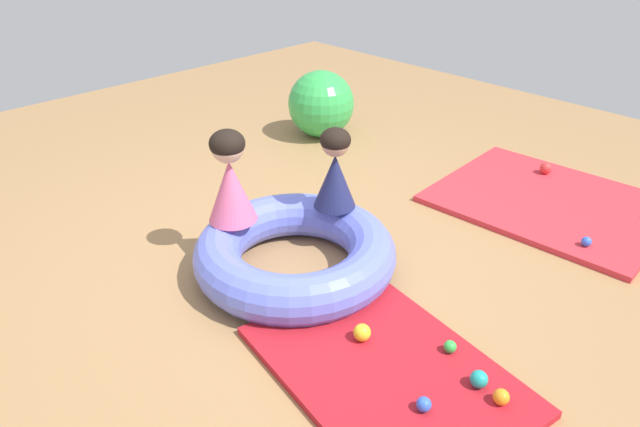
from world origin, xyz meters
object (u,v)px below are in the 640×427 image
object	(u,v)px
play_ball_yellow	(362,333)
play_ball_blue_second	(424,404)
child_in_navy	(335,169)
play_ball_teal	(479,379)
play_ball_orange	(501,397)
child_in_pink	(230,177)
exercise_ball_large	(321,104)
play_ball_green	(450,347)
play_ball_red	(546,168)
inflatable_cushion	(295,253)
play_ball_blue	(586,242)

from	to	relation	value
play_ball_yellow	play_ball_blue_second	bearing A→B (deg)	-16.35
child_in_navy	play_ball_yellow	distance (m)	1.04
play_ball_teal	play_ball_orange	world-z (taller)	play_ball_teal
play_ball_teal	play_ball_blue_second	world-z (taller)	play_ball_teal
play_ball_teal	play_ball_blue_second	size ratio (longest dim) A/B	1.22
play_ball_yellow	play_ball_blue_second	distance (m)	0.49
child_in_pink	play_ball_blue_second	size ratio (longest dim) A/B	8.44
play_ball_blue_second	exercise_ball_large	distance (m)	3.23
child_in_pink	play_ball_orange	xyz separation A→B (m)	(1.73, 0.09, -0.46)
play_ball_green	play_ball_red	xyz separation A→B (m)	(-0.62, 2.16, 0.01)
inflatable_cushion	exercise_ball_large	world-z (taller)	exercise_ball_large
play_ball_blue	play_ball_green	bearing A→B (deg)	-91.83
play_ball_orange	exercise_ball_large	xyz separation A→B (m)	(-2.79, 1.66, 0.22)
child_in_navy	play_ball_yellow	bearing A→B (deg)	153.14
play_ball_teal	play_ball_orange	xyz separation A→B (m)	(0.12, -0.02, -0.00)
play_ball_blue_second	play_ball_orange	bearing A→B (deg)	52.14
inflatable_cushion	child_in_navy	world-z (taller)	child_in_navy
play_ball_yellow	play_ball_teal	size ratio (longest dim) A/B	1.08
play_ball_blue	exercise_ball_large	bearing A→B (deg)	175.82
play_ball_blue	play_ball_teal	size ratio (longest dim) A/B	0.78
child_in_pink	exercise_ball_large	bearing A→B (deg)	-52.74
play_ball_orange	exercise_ball_large	world-z (taller)	exercise_ball_large
play_ball_green	exercise_ball_large	bearing A→B (deg)	147.68
play_ball_red	play_ball_blue_second	distance (m)	2.64
child_in_pink	play_ball_red	xyz separation A→B (m)	(0.77, 2.36, -0.45)
child_in_pink	play_ball_green	distance (m)	1.48
play_ball_orange	play_ball_blue_second	world-z (taller)	play_ball_orange
inflatable_cushion	child_in_pink	size ratio (longest dim) A/B	2.10
play_ball_red	play_ball_orange	bearing A→B (deg)	-67.11
play_ball_red	play_ball_blue_second	world-z (taller)	play_ball_red
play_ball_teal	exercise_ball_large	world-z (taller)	exercise_ball_large
play_ball_yellow	exercise_ball_large	world-z (taller)	exercise_ball_large
play_ball_yellow	play_ball_blue_second	xyz separation A→B (m)	(0.47, -0.14, -0.01)
child_in_pink	inflatable_cushion	bearing A→B (deg)	-151.00
child_in_pink	play_ball_blue	size ratio (longest dim) A/B	8.89
play_ball_teal	play_ball_orange	bearing A→B (deg)	-7.80
child_in_navy	play_ball_blue	world-z (taller)	child_in_navy
play_ball_blue	play_ball_blue_second	distance (m)	1.75
play_ball_yellow	play_ball_orange	bearing A→B (deg)	10.52
play_ball_teal	play_ball_blue_second	distance (m)	0.29
child_in_navy	play_ball_orange	world-z (taller)	child_in_navy
child_in_navy	play_ball_yellow	xyz separation A→B (m)	(0.75, -0.57, -0.43)
play_ball_green	child_in_pink	bearing A→B (deg)	-171.86
child_in_pink	play_ball_red	world-z (taller)	child_in_pink
play_ball_red	play_ball_teal	world-z (taller)	play_ball_red
inflatable_cushion	play_ball_yellow	xyz separation A→B (m)	(0.69, -0.19, -0.05)
child_in_pink	play_ball_blue_second	bearing A→B (deg)	179.57
play_ball_blue	play_ball_green	xyz separation A→B (m)	(-0.04, -1.37, -0.00)
child_in_pink	play_ball_blue	bearing A→B (deg)	-126.42
inflatable_cushion	child_in_navy	xyz separation A→B (m)	(-0.06, 0.39, 0.38)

